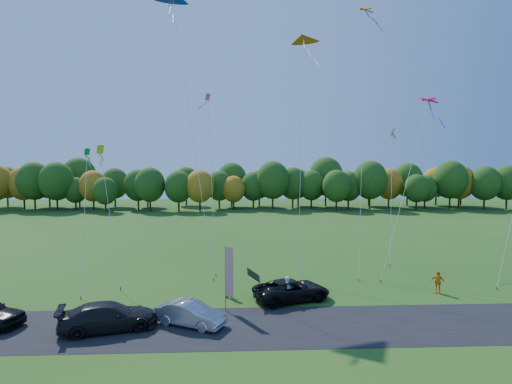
{
  "coord_description": "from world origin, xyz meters",
  "views": [
    {
      "loc": [
        -1.44,
        -26.15,
        9.25
      ],
      "look_at": [
        0.0,
        6.0,
        7.0
      ],
      "focal_mm": 28.0,
      "sensor_mm": 36.0,
      "label": 1
    }
  ],
  "objects_px": {
    "person_east": "(438,282)",
    "feather_flag": "(228,271)",
    "black_suv": "(292,290)",
    "silver_sedan": "(190,314)"
  },
  "relations": [
    {
      "from": "person_east",
      "to": "feather_flag",
      "type": "relative_size",
      "value": 0.38
    },
    {
      "from": "person_east",
      "to": "feather_flag",
      "type": "bearing_deg",
      "value": -130.31
    },
    {
      "from": "silver_sedan",
      "to": "person_east",
      "type": "height_order",
      "value": "person_east"
    },
    {
      "from": "silver_sedan",
      "to": "person_east",
      "type": "distance_m",
      "value": 17.79
    },
    {
      "from": "silver_sedan",
      "to": "person_east",
      "type": "relative_size",
      "value": 2.55
    },
    {
      "from": "black_suv",
      "to": "person_east",
      "type": "relative_size",
      "value": 3.25
    },
    {
      "from": "black_suv",
      "to": "feather_flag",
      "type": "xyz_separation_m",
      "value": [
        -4.26,
        -1.76,
        1.85
      ]
    },
    {
      "from": "black_suv",
      "to": "feather_flag",
      "type": "height_order",
      "value": "feather_flag"
    },
    {
      "from": "person_east",
      "to": "silver_sedan",
      "type": "bearing_deg",
      "value": -124.87
    },
    {
      "from": "black_suv",
      "to": "person_east",
      "type": "height_order",
      "value": "person_east"
    }
  ]
}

